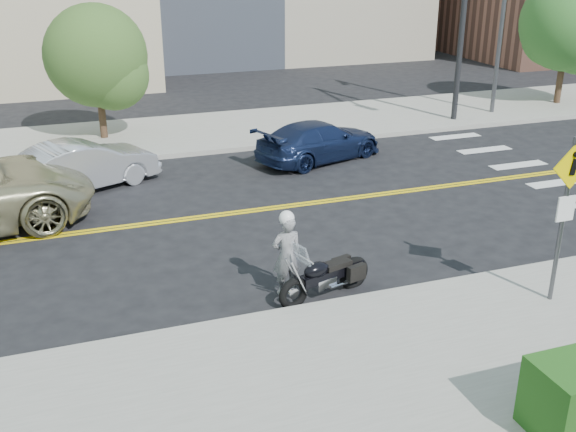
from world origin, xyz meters
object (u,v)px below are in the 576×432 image
Objects in this scene: pedestrian_sign at (566,205)px; parked_car_blue at (319,141)px; motorcycle at (326,267)px; parked_car_silver at (83,165)px; motorcyclist at (287,253)px.

pedestrian_sign reaches higher than parked_car_blue.
parked_car_silver is at bearing 100.55° from motorcycle.
parked_car_blue is (6.86, 0.32, -0.06)m from parked_car_silver.
motorcyclist is (-4.30, 2.05, -1.14)m from pedestrian_sign.
motorcyclist is 0.42× the size of parked_car_silver.
motorcyclist is 0.76m from motorcycle.
motorcycle is (-3.67, 1.71, -1.36)m from pedestrian_sign.
pedestrian_sign is 0.75× the size of parked_car_silver.
pedestrian_sign reaches higher than parked_car_silver.
pedestrian_sign is 4.27m from motorcycle.
parked_car_blue is (3.71, 7.62, -0.23)m from motorcyclist.
parked_car_blue is at bearing -110.03° from parked_car_silver.
motorcycle is 8.53m from parked_car_blue.
motorcyclist is at bearing 135.94° from motorcycle.
motorcyclist is 0.84× the size of motorcycle.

